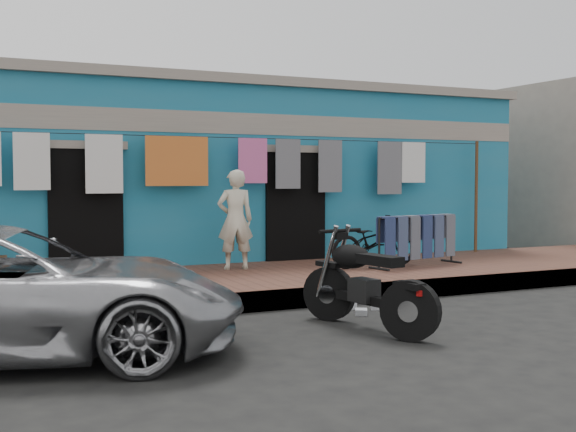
# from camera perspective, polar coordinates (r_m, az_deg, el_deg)

# --- Properties ---
(ground) EXTENTS (80.00, 80.00, 0.00)m
(ground) POSITION_cam_1_polar(r_m,az_deg,el_deg) (7.93, 6.21, -9.02)
(ground) COLOR black
(ground) RESTS_ON ground
(sidewalk) EXTENTS (28.00, 3.00, 0.25)m
(sidewalk) POSITION_cam_1_polar(r_m,az_deg,el_deg) (10.55, -2.31, -5.31)
(sidewalk) COLOR brown
(sidewalk) RESTS_ON ground
(curb) EXTENTS (28.00, 0.10, 0.25)m
(curb) POSITION_cam_1_polar(r_m,az_deg,el_deg) (9.25, 1.19, -6.49)
(curb) COLOR gray
(curb) RESTS_ON ground
(building) EXTENTS (12.20, 5.20, 3.36)m
(building) POSITION_cam_1_polar(r_m,az_deg,el_deg) (14.20, -8.58, 3.11)
(building) COLOR #196F96
(building) RESTS_ON ground
(clothesline) EXTENTS (10.06, 0.06, 2.10)m
(clothesline) POSITION_cam_1_polar(r_m,az_deg,el_deg) (11.46, -6.72, 3.80)
(clothesline) COLOR brown
(clothesline) RESTS_ON sidewalk
(car) EXTENTS (4.87, 3.15, 1.27)m
(car) POSITION_cam_1_polar(r_m,az_deg,el_deg) (7.09, -21.68, -5.45)
(car) COLOR #A5A5AA
(car) RESTS_ON ground
(seated_person) EXTENTS (0.60, 0.45, 1.53)m
(seated_person) POSITION_cam_1_polar(r_m,az_deg,el_deg) (11.10, -4.19, -0.28)
(seated_person) COLOR beige
(seated_person) RESTS_ON sidewalk
(bicycle) EXTENTS (1.55, 0.59, 0.99)m
(bicycle) POSITION_cam_1_polar(r_m,az_deg,el_deg) (11.41, 6.80, -1.57)
(bicycle) COLOR black
(bicycle) RESTS_ON sidewalk
(motorcycle) EXTENTS (1.16, 1.86, 1.07)m
(motorcycle) POSITION_cam_1_polar(r_m,az_deg,el_deg) (7.89, 6.27, -5.12)
(motorcycle) COLOR black
(motorcycle) RESTS_ON ground
(jeans_rack) EXTENTS (1.88, 1.03, 0.84)m
(jeans_rack) POSITION_cam_1_polar(r_m,az_deg,el_deg) (11.68, 10.15, -1.86)
(jeans_rack) COLOR black
(jeans_rack) RESTS_ON sidewalk
(litter_a) EXTENTS (0.22, 0.19, 0.08)m
(litter_a) POSITION_cam_1_polar(r_m,az_deg,el_deg) (9.17, 4.75, -7.11)
(litter_a) COLOR silver
(litter_a) RESTS_ON ground
(litter_b) EXTENTS (0.20, 0.22, 0.09)m
(litter_b) POSITION_cam_1_polar(r_m,az_deg,el_deg) (9.22, 6.98, -7.04)
(litter_b) COLOR silver
(litter_b) RESTS_ON ground
(litter_c) EXTENTS (0.21, 0.23, 0.07)m
(litter_c) POSITION_cam_1_polar(r_m,az_deg,el_deg) (8.82, 5.80, -7.55)
(litter_c) COLOR silver
(litter_c) RESTS_ON ground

